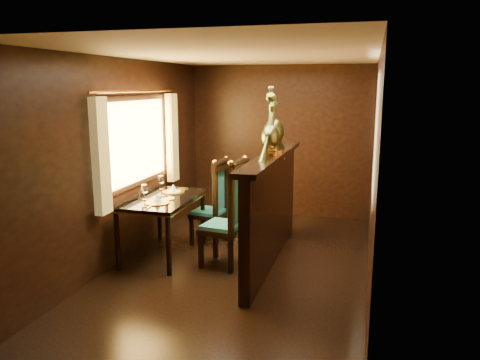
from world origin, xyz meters
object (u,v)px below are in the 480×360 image
Objects in this scene: peacock_right at (274,120)px; peacock_left at (271,126)px; chair_left at (232,211)px; dining_table at (162,203)px; chair_right at (216,200)px.

peacock_left is at bearing -90.00° from peacock_right.
peacock_right is at bearing 50.18° from chair_left.
chair_left is 1.20m from peacock_right.
dining_table is 1.75m from peacock_right.
peacock_right is at bearing -15.70° from chair_right.
dining_table is at bearing -169.99° from peacock_right.
chair_right is at bearing 48.74° from dining_table.
chair_left is 1.10× the size of chair_right.
peacock_right reaches higher than dining_table.
chair_left is at bearing -51.96° from chair_right.
dining_table is at bearing -177.74° from peacock_left.
chair_left is 1.10m from peacock_left.
dining_table is 0.97m from chair_left.
chair_left is (0.96, -0.13, -0.00)m from dining_table.
peacock_left is (0.86, -0.55, 1.07)m from chair_right.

